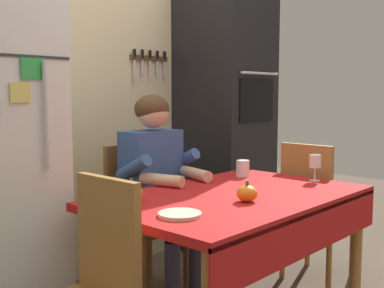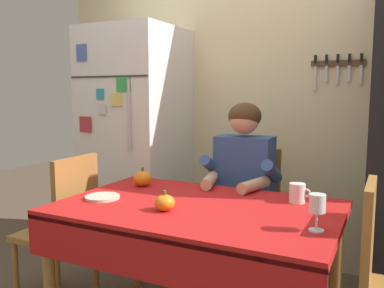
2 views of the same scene
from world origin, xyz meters
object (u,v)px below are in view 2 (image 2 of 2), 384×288
(seated_person, at_px, (241,183))
(chair_left_side, at_px, (65,223))
(pumpkin_large, at_px, (143,178))
(pumpkin_medium, at_px, (165,203))
(serving_tray, at_px, (102,197))
(dining_table, at_px, (195,222))
(chair_behind_person, at_px, (249,210))
(coffee_mug, at_px, (298,193))
(wine_glass, at_px, (317,205))
(refrigerator, at_px, (136,144))

(seated_person, xyz_separation_m, chair_left_side, (-0.93, -0.58, -0.23))
(seated_person, distance_m, pumpkin_large, 0.62)
(pumpkin_medium, bearing_deg, serving_tray, 173.75)
(pumpkin_medium, xyz_separation_m, serving_tray, (-0.41, 0.05, -0.03))
(dining_table, xyz_separation_m, pumpkin_medium, (-0.10, -0.14, 0.12))
(chair_behind_person, xyz_separation_m, pumpkin_medium, (-0.12, -0.93, 0.27))
(chair_left_side, height_order, pumpkin_large, chair_left_side)
(coffee_mug, relative_size, serving_tray, 0.59)
(wine_glass, height_order, serving_tray, wine_glass)
(refrigerator, distance_m, serving_tray, 1.08)
(seated_person, height_order, wine_glass, seated_person)
(chair_behind_person, xyz_separation_m, wine_glass, (0.58, -0.90, 0.34))
(refrigerator, height_order, serving_tray, refrigerator)
(seated_person, relative_size, chair_left_side, 1.34)
(seated_person, bearing_deg, chair_left_side, -147.86)
(coffee_mug, xyz_separation_m, pumpkin_large, (-0.93, -0.04, -0.00))
(chair_behind_person, distance_m, seated_person, 0.29)
(wine_glass, bearing_deg, refrigerator, 147.47)
(chair_behind_person, relative_size, serving_tray, 5.02)
(chair_left_side, xyz_separation_m, coffee_mug, (1.35, 0.27, 0.28))
(refrigerator, height_order, chair_behind_person, refrigerator)
(refrigerator, distance_m, chair_behind_person, 1.06)
(wine_glass, xyz_separation_m, serving_tray, (-1.12, 0.02, -0.10))
(chair_behind_person, xyz_separation_m, chair_left_side, (-0.93, -0.77, 0.00))
(coffee_mug, distance_m, serving_tray, 1.03)
(refrigerator, height_order, coffee_mug, refrigerator)
(pumpkin_medium, height_order, serving_tray, pumpkin_medium)
(seated_person, distance_m, pumpkin_medium, 0.75)
(seated_person, xyz_separation_m, wine_glass, (0.58, -0.71, 0.11))
(pumpkin_large, bearing_deg, seated_person, 34.34)
(chair_behind_person, distance_m, wine_glass, 1.13)
(refrigerator, xyz_separation_m, serving_tray, (0.44, -0.98, -0.15))
(refrigerator, xyz_separation_m, dining_table, (0.95, -0.88, -0.24))
(pumpkin_medium, bearing_deg, chair_left_side, 168.79)
(seated_person, distance_m, coffee_mug, 0.52)
(coffee_mug, bearing_deg, serving_tray, -158.06)
(chair_behind_person, bearing_deg, wine_glass, -57.23)
(chair_behind_person, bearing_deg, pumpkin_medium, -97.63)
(seated_person, xyz_separation_m, pumpkin_medium, (-0.12, -0.74, 0.04))
(chair_behind_person, relative_size, wine_glass, 5.97)
(chair_left_side, bearing_deg, chair_behind_person, 39.75)
(chair_left_side, bearing_deg, dining_table, -1.34)
(chair_behind_person, bearing_deg, dining_table, -91.95)
(coffee_mug, distance_m, wine_glass, 0.44)
(chair_left_side, distance_m, wine_glass, 1.55)
(chair_behind_person, xyz_separation_m, seated_person, (-0.00, -0.19, 0.23))
(coffee_mug, bearing_deg, wine_glass, -68.19)
(dining_table, distance_m, pumpkin_large, 0.56)
(chair_behind_person, height_order, coffee_mug, chair_behind_person)
(seated_person, xyz_separation_m, pumpkin_large, (-0.51, -0.35, 0.05))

